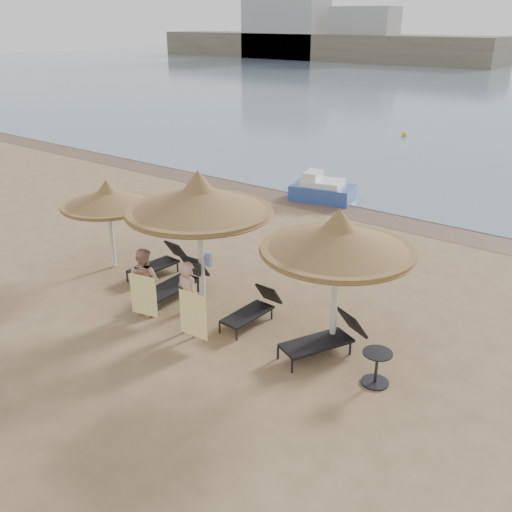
{
  "coord_description": "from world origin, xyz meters",
  "views": [
    {
      "loc": [
        8.12,
        -7.86,
        6.31
      ],
      "look_at": [
        1.18,
        1.2,
        1.55
      ],
      "focal_mm": 40.0,
      "sensor_mm": 36.0,
      "label": 1
    }
  ],
  "objects_px": {
    "lounger_far_left": "(160,262)",
    "lounger_far_right": "(327,337)",
    "side_table": "(376,369)",
    "lounger_near_left": "(178,281)",
    "palapa_right": "(338,239)",
    "pedal_boat": "(322,190)",
    "palapa_center": "(199,200)",
    "person_left": "(144,276)",
    "lounger_near_right": "(254,308)",
    "palapa_left": "(108,198)",
    "person_right": "(189,293)"
  },
  "relations": [
    {
      "from": "palapa_left",
      "to": "lounger_near_right",
      "type": "distance_m",
      "value": 5.19
    },
    {
      "from": "lounger_near_left",
      "to": "palapa_center",
      "type": "bearing_deg",
      "value": -5.97
    },
    {
      "from": "palapa_left",
      "to": "lounger_near_right",
      "type": "height_order",
      "value": "palapa_left"
    },
    {
      "from": "palapa_center",
      "to": "person_right",
      "type": "bearing_deg",
      "value": -59.37
    },
    {
      "from": "palapa_left",
      "to": "lounger_near_right",
      "type": "xyz_separation_m",
      "value": [
        4.92,
        -0.1,
        -1.63
      ]
    },
    {
      "from": "lounger_far_right",
      "to": "palapa_left",
      "type": "bearing_deg",
      "value": -157.33
    },
    {
      "from": "lounger_far_right",
      "to": "palapa_center",
      "type": "bearing_deg",
      "value": -155.37
    },
    {
      "from": "lounger_near_left",
      "to": "person_right",
      "type": "xyz_separation_m",
      "value": [
        1.54,
        -1.19,
        0.6
      ]
    },
    {
      "from": "palapa_center",
      "to": "pedal_boat",
      "type": "xyz_separation_m",
      "value": [
        -2.24,
        9.06,
        -2.22
      ]
    },
    {
      "from": "palapa_center",
      "to": "lounger_far_right",
      "type": "bearing_deg",
      "value": -0.13
    },
    {
      "from": "palapa_right",
      "to": "pedal_boat",
      "type": "xyz_separation_m",
      "value": [
        -5.61,
        8.8,
        -2.02
      ]
    },
    {
      "from": "person_right",
      "to": "palapa_right",
      "type": "bearing_deg",
      "value": -146.34
    },
    {
      "from": "palapa_right",
      "to": "side_table",
      "type": "relative_size",
      "value": 4.55
    },
    {
      "from": "person_right",
      "to": "pedal_boat",
      "type": "relative_size",
      "value": 0.79
    },
    {
      "from": "person_right",
      "to": "lounger_near_right",
      "type": "bearing_deg",
      "value": -113.97
    },
    {
      "from": "palapa_left",
      "to": "person_right",
      "type": "height_order",
      "value": "palapa_left"
    },
    {
      "from": "palapa_center",
      "to": "lounger_near_right",
      "type": "bearing_deg",
      "value": 5.65
    },
    {
      "from": "palapa_center",
      "to": "person_right",
      "type": "relative_size",
      "value": 1.67
    },
    {
      "from": "palapa_center",
      "to": "lounger_far_left",
      "type": "xyz_separation_m",
      "value": [
        -2.15,
        0.7,
        -2.28
      ]
    },
    {
      "from": "person_left",
      "to": "person_right",
      "type": "bearing_deg",
      "value": 167.91
    },
    {
      "from": "person_left",
      "to": "palapa_left",
      "type": "bearing_deg",
      "value": -33.02
    },
    {
      "from": "lounger_far_left",
      "to": "palapa_center",
      "type": "bearing_deg",
      "value": -14.31
    },
    {
      "from": "palapa_left",
      "to": "lounger_far_left",
      "type": "xyz_separation_m",
      "value": [
        1.36,
        0.45,
        -1.61
      ]
    },
    {
      "from": "palapa_center",
      "to": "lounger_far_right",
      "type": "distance_m",
      "value": 4.08
    },
    {
      "from": "palapa_right",
      "to": "lounger_far_right",
      "type": "height_order",
      "value": "palapa_right"
    },
    {
      "from": "palapa_left",
      "to": "pedal_boat",
      "type": "xyz_separation_m",
      "value": [
        1.27,
        8.82,
        -1.56
      ]
    },
    {
      "from": "lounger_near_left",
      "to": "person_right",
      "type": "distance_m",
      "value": 2.03
    },
    {
      "from": "side_table",
      "to": "person_right",
      "type": "relative_size",
      "value": 0.34
    },
    {
      "from": "lounger_near_right",
      "to": "palapa_right",
      "type": "bearing_deg",
      "value": 5.35
    },
    {
      "from": "palapa_right",
      "to": "person_left",
      "type": "bearing_deg",
      "value": -163.05
    },
    {
      "from": "side_table",
      "to": "lounger_far_right",
      "type": "bearing_deg",
      "value": 164.71
    },
    {
      "from": "palapa_center",
      "to": "person_left",
      "type": "xyz_separation_m",
      "value": [
        -0.84,
        -1.02,
        -1.7
      ]
    },
    {
      "from": "palapa_right",
      "to": "lounger_near_right",
      "type": "relative_size",
      "value": 1.87
    },
    {
      "from": "palapa_center",
      "to": "person_right",
      "type": "height_order",
      "value": "palapa_center"
    },
    {
      "from": "palapa_left",
      "to": "pedal_boat",
      "type": "distance_m",
      "value": 9.04
    },
    {
      "from": "palapa_right",
      "to": "pedal_boat",
      "type": "bearing_deg",
      "value": 122.53
    },
    {
      "from": "palapa_center",
      "to": "person_left",
      "type": "distance_m",
      "value": 2.15
    },
    {
      "from": "palapa_center",
      "to": "lounger_far_left",
      "type": "height_order",
      "value": "palapa_center"
    },
    {
      "from": "palapa_center",
      "to": "lounger_near_left",
      "type": "distance_m",
      "value": 2.39
    },
    {
      "from": "palapa_left",
      "to": "palapa_right",
      "type": "height_order",
      "value": "palapa_right"
    },
    {
      "from": "lounger_far_left",
      "to": "lounger_near_left",
      "type": "relative_size",
      "value": 0.89
    },
    {
      "from": "palapa_left",
      "to": "lounger_near_left",
      "type": "distance_m",
      "value": 3.08
    },
    {
      "from": "lounger_far_right",
      "to": "lounger_near_left",
      "type": "bearing_deg",
      "value": -156.02
    },
    {
      "from": "palapa_right",
      "to": "person_right",
      "type": "bearing_deg",
      "value": -152.52
    },
    {
      "from": "palapa_center",
      "to": "lounger_far_right",
      "type": "xyz_separation_m",
      "value": [
        3.4,
        -0.01,
        -2.25
      ]
    },
    {
      "from": "lounger_near_left",
      "to": "lounger_near_right",
      "type": "height_order",
      "value": "lounger_near_left"
    },
    {
      "from": "person_right",
      "to": "lounger_far_left",
      "type": "bearing_deg",
      "value": -26.86
    },
    {
      "from": "lounger_far_left",
      "to": "lounger_far_right",
      "type": "distance_m",
      "value": 5.59
    },
    {
      "from": "palapa_left",
      "to": "lounger_far_left",
      "type": "bearing_deg",
      "value": 18.44
    },
    {
      "from": "lounger_far_right",
      "to": "person_right",
      "type": "height_order",
      "value": "person_right"
    }
  ]
}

